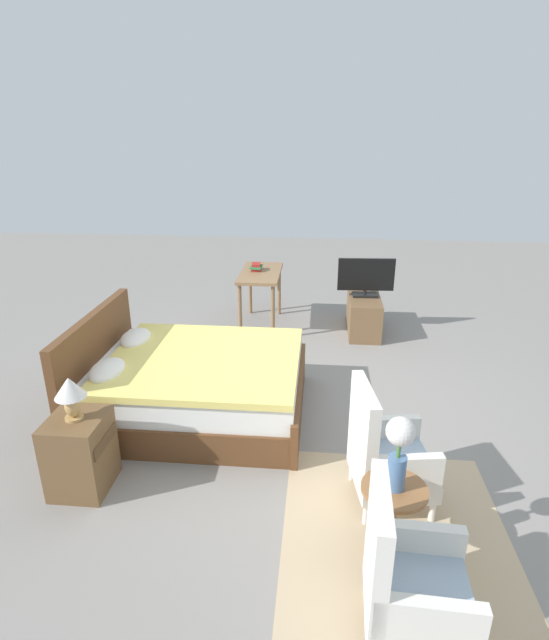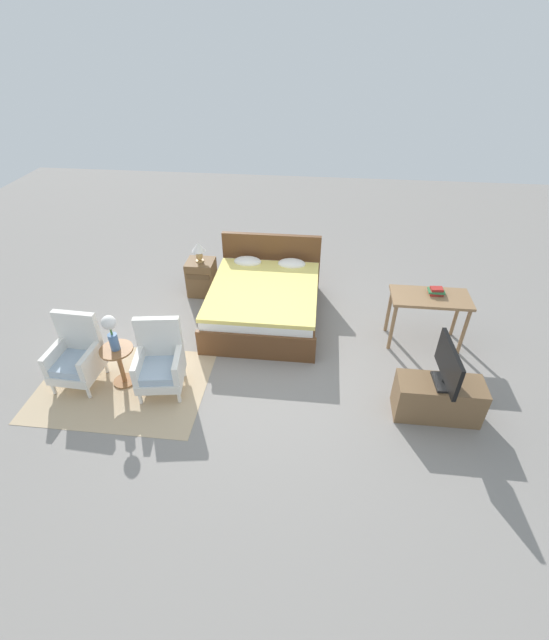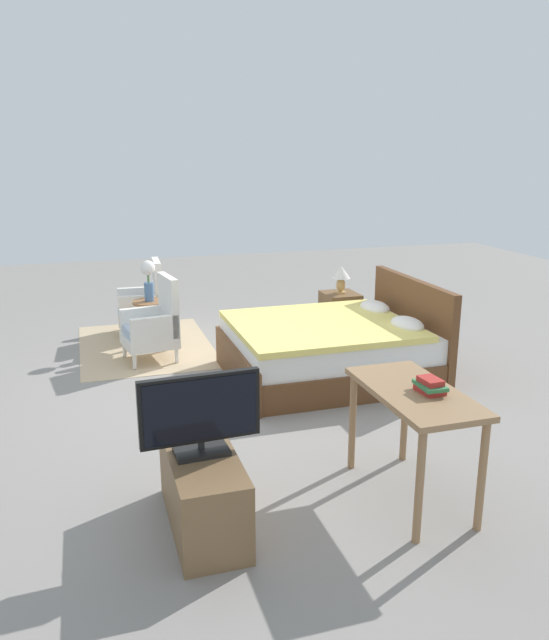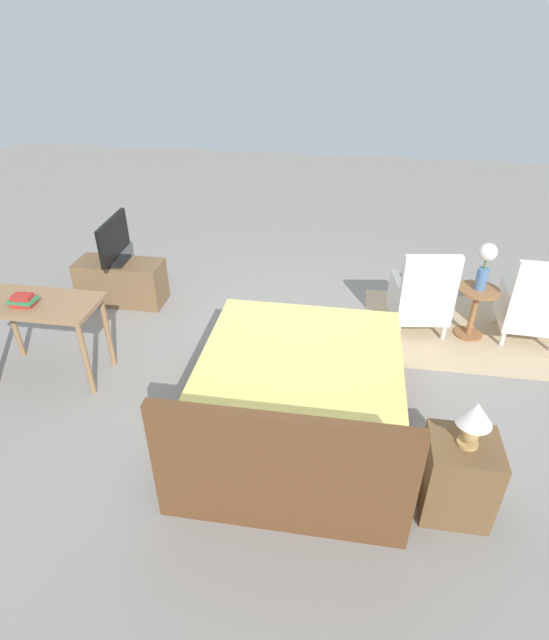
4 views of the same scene
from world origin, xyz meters
name	(u,v)px [view 4 (image 4 of 4)]	position (x,y,z in m)	size (l,w,h in m)	color
ground_plane	(290,358)	(0.00, 0.00, 0.00)	(16.00, 16.00, 0.00)	gray
floor_rug	(467,331)	(-1.77, -0.76, 0.00)	(2.10, 1.50, 0.01)	tan
bed	(297,401)	(-0.17, 0.95, 0.30)	(1.61, 1.98, 0.96)	brown
armchair_by_window_left	(532,306)	(-2.30, -0.71, 0.38)	(0.56, 0.56, 0.92)	white
armchair_by_window_right	(421,298)	(-1.24, -0.71, 0.38)	(0.62, 0.62, 0.92)	white
side_table	(475,306)	(-1.77, -0.69, 0.34)	(0.40, 0.40, 0.54)	#936038
flower_vase	(486,262)	(-1.77, -0.69, 0.84)	(0.17, 0.17, 0.48)	#4C709E
nightstand	(458,476)	(-1.29, 1.51, 0.30)	(0.44, 0.41, 0.59)	brown
table_lamp	(474,418)	(-1.29, 1.52, 0.81)	(0.22, 0.22, 0.33)	tan
tv_stand	(122,282)	(2.05, -0.80, 0.24)	(0.96, 0.40, 0.49)	brown
tv_flatscreen	(114,241)	(2.05, -0.80, 0.75)	(0.22, 0.73, 0.50)	black
vanity_desk	(40,313)	(2.12, 0.57, 0.65)	(1.04, 0.52, 0.76)	#8E6B47
book_stack	(23,300)	(2.18, 0.64, 0.81)	(0.22, 0.15, 0.09)	#AD2823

